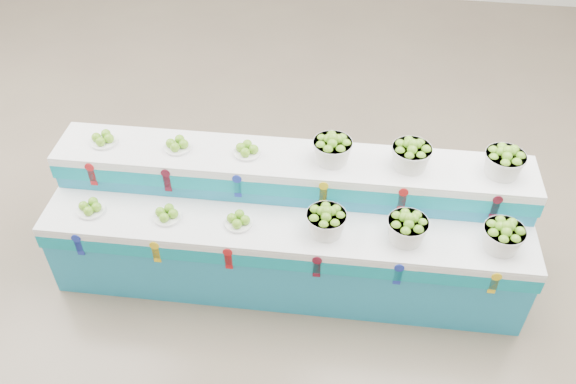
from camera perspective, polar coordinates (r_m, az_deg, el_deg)
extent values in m
plane|color=#6F5E4D|center=(5.53, -8.33, -2.23)|extent=(10.00, 10.00, 0.00)
cylinder|color=white|center=(4.68, -18.40, -1.34)|extent=(0.22, 0.22, 0.09)
cylinder|color=white|center=(4.48, -11.53, -2.00)|extent=(0.22, 0.22, 0.09)
cylinder|color=white|center=(4.36, -4.76, -2.63)|extent=(0.22, 0.22, 0.09)
cylinder|color=white|center=(4.81, -17.29, 4.95)|extent=(0.22, 0.22, 0.09)
cylinder|color=white|center=(4.61, -10.54, 4.57)|extent=(0.22, 0.22, 0.09)
cylinder|color=white|center=(4.49, -3.93, 4.14)|extent=(0.22, 0.22, 0.09)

